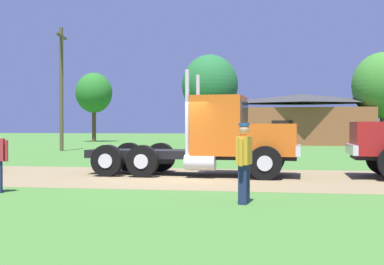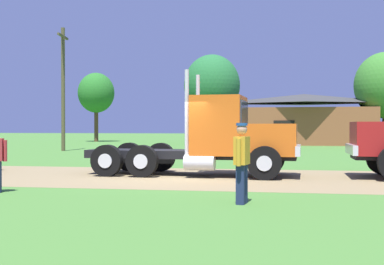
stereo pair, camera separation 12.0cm
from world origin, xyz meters
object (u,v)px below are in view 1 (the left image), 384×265
Objects in this scene: truck_foreground_white at (220,139)px; utility_pole_near at (61,86)px; shed_building at (302,120)px; visitor_standing_near at (244,159)px.

truck_foreground_white is 20.34m from utility_pole_near.
truck_foreground_white is at bearing -98.25° from shed_building.
utility_pole_near is at bearing 128.82° from truck_foreground_white.
shed_building reaches higher than truck_foreground_white.
visitor_standing_near is at bearing -57.78° from utility_pole_near.
visitor_standing_near is 0.21× the size of utility_pole_near.
truck_foreground_white is 0.58× the size of shed_building.
visitor_standing_near is 36.68m from shed_building.
shed_building is (4.39, 30.30, 0.97)m from truck_foreground_white.
utility_pole_near reaches higher than visitor_standing_near.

